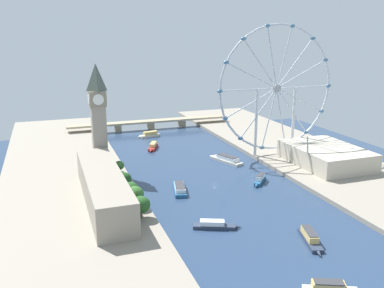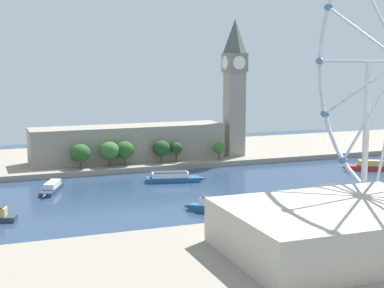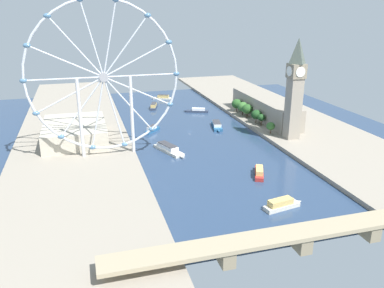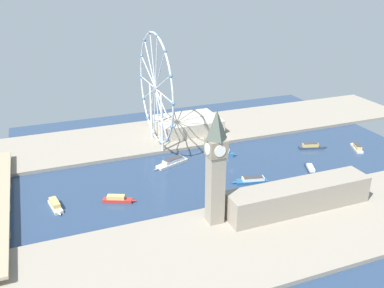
{
  "view_description": "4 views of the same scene",
  "coord_description": "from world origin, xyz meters",
  "px_view_note": "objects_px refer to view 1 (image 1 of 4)",
  "views": [
    {
      "loc": [
        -108.46,
        -257.51,
        104.86
      ],
      "look_at": [
        1.63,
        52.93,
        16.16
      ],
      "focal_mm": 38.8,
      "sensor_mm": 36.0,
      "label": 1
    },
    {
      "loc": [
        240.81,
        -95.8,
        61.23
      ],
      "look_at": [
        -16.01,
        1.19,
        20.33
      ],
      "focal_mm": 54.4,
      "sensor_mm": 36.0,
      "label": 2
    },
    {
      "loc": [
        90.55,
        321.79,
        105.02
      ],
      "look_at": [
        20.22,
        78.28,
        16.34
      ],
      "focal_mm": 36.53,
      "sensor_mm": 36.0,
      "label": 3
    },
    {
      "loc": [
        -298.69,
        154.54,
        164.68
      ],
      "look_at": [
        20.21,
        29.85,
        21.36
      ],
      "focal_mm": 39.31,
      "sensor_mm": 36.0,
      "label": 4
    }
  ],
  "objects_px": {
    "river_bridge": "(151,122)",
    "tour_boat_6": "(260,180)",
    "clock_tower": "(98,116)",
    "tour_boat_0": "(227,159)",
    "tour_boat_1": "(310,237)",
    "tour_boat_5": "(153,146)",
    "tour_boat_3": "(214,225)",
    "parliament_block": "(103,187)",
    "ferris_wheel": "(277,89)",
    "tour_boat_2": "(180,188)",
    "riverside_hall": "(326,155)",
    "tour_boat_4": "(149,135)"
  },
  "relations": [
    {
      "from": "parliament_block",
      "to": "tour_boat_4",
      "type": "bearing_deg",
      "value": 67.1
    },
    {
      "from": "ferris_wheel",
      "to": "tour_boat_4",
      "type": "height_order",
      "value": "ferris_wheel"
    },
    {
      "from": "ferris_wheel",
      "to": "tour_boat_3",
      "type": "relative_size",
      "value": 4.09
    },
    {
      "from": "parliament_block",
      "to": "ferris_wheel",
      "type": "relative_size",
      "value": 1.01
    },
    {
      "from": "tour_boat_1",
      "to": "tour_boat_5",
      "type": "relative_size",
      "value": 1.14
    },
    {
      "from": "riverside_hall",
      "to": "tour_boat_3",
      "type": "xyz_separation_m",
      "value": [
        -124.69,
        -69.18,
        -8.29
      ]
    },
    {
      "from": "tour_boat_3",
      "to": "tour_boat_5",
      "type": "relative_size",
      "value": 1.05
    },
    {
      "from": "ferris_wheel",
      "to": "riverside_hall",
      "type": "distance_m",
      "value": 67.67
    },
    {
      "from": "river_bridge",
      "to": "tour_boat_5",
      "type": "xyz_separation_m",
      "value": [
        -18.3,
        -82.02,
        -5.13
      ]
    },
    {
      "from": "river_bridge",
      "to": "tour_boat_6",
      "type": "height_order",
      "value": "river_bridge"
    },
    {
      "from": "parliament_block",
      "to": "ferris_wheel",
      "type": "bearing_deg",
      "value": 21.05
    },
    {
      "from": "tour_boat_0",
      "to": "tour_boat_5",
      "type": "height_order",
      "value": "tour_boat_0"
    },
    {
      "from": "ferris_wheel",
      "to": "tour_boat_2",
      "type": "xyz_separation_m",
      "value": [
        -102.14,
        -50.46,
        -56.71
      ]
    },
    {
      "from": "tour_boat_1",
      "to": "tour_boat_2",
      "type": "relative_size",
      "value": 0.93
    },
    {
      "from": "river_bridge",
      "to": "tour_boat_5",
      "type": "height_order",
      "value": "river_bridge"
    },
    {
      "from": "parliament_block",
      "to": "tour_boat_2",
      "type": "height_order",
      "value": "parliament_block"
    },
    {
      "from": "riverside_hall",
      "to": "tour_boat_6",
      "type": "bearing_deg",
      "value": -168.12
    },
    {
      "from": "tour_boat_4",
      "to": "tour_boat_6",
      "type": "distance_m",
      "value": 165.02
    },
    {
      "from": "tour_boat_2",
      "to": "tour_boat_3",
      "type": "height_order",
      "value": "tour_boat_2"
    },
    {
      "from": "riverside_hall",
      "to": "river_bridge",
      "type": "relative_size",
      "value": 0.37
    },
    {
      "from": "riverside_hall",
      "to": "tour_boat_4",
      "type": "height_order",
      "value": "riverside_hall"
    },
    {
      "from": "clock_tower",
      "to": "tour_boat_0",
      "type": "relative_size",
      "value": 2.21
    },
    {
      "from": "tour_boat_0",
      "to": "tour_boat_5",
      "type": "relative_size",
      "value": 1.43
    },
    {
      "from": "tour_boat_5",
      "to": "tour_boat_0",
      "type": "bearing_deg",
      "value": 63.12
    },
    {
      "from": "tour_boat_5",
      "to": "parliament_block",
      "type": "bearing_deg",
      "value": -2.77
    },
    {
      "from": "tour_boat_1",
      "to": "tour_boat_6",
      "type": "bearing_deg",
      "value": -174.45
    },
    {
      "from": "tour_boat_2",
      "to": "tour_boat_5",
      "type": "bearing_deg",
      "value": 8.19
    },
    {
      "from": "parliament_block",
      "to": "river_bridge",
      "type": "distance_m",
      "value": 216.61
    },
    {
      "from": "river_bridge",
      "to": "tour_boat_1",
      "type": "bearing_deg",
      "value": -87.1
    },
    {
      "from": "parliament_block",
      "to": "tour_boat_2",
      "type": "relative_size",
      "value": 3.54
    },
    {
      "from": "ferris_wheel",
      "to": "tour_boat_2",
      "type": "distance_m",
      "value": 127.26
    },
    {
      "from": "tour_boat_4",
      "to": "ferris_wheel",
      "type": "bearing_deg",
      "value": 118.66
    },
    {
      "from": "clock_tower",
      "to": "river_bridge",
      "type": "height_order",
      "value": "clock_tower"
    },
    {
      "from": "tour_boat_3",
      "to": "tour_boat_5",
      "type": "bearing_deg",
      "value": 109.63
    },
    {
      "from": "parliament_block",
      "to": "tour_boat_4",
      "type": "xyz_separation_m",
      "value": [
        69.46,
        164.46,
        -10.44
      ]
    },
    {
      "from": "tour_boat_1",
      "to": "tour_boat_4",
      "type": "xyz_separation_m",
      "value": [
        -24.81,
        245.58,
        0.11
      ]
    },
    {
      "from": "clock_tower",
      "to": "tour_boat_2",
      "type": "xyz_separation_m",
      "value": [
        45.43,
        -54.29,
        -42.71
      ]
    },
    {
      "from": "clock_tower",
      "to": "tour_boat_2",
      "type": "distance_m",
      "value": 82.68
    },
    {
      "from": "clock_tower",
      "to": "tour_boat_6",
      "type": "bearing_deg",
      "value": -29.02
    },
    {
      "from": "tour_boat_3",
      "to": "parliament_block",
      "type": "bearing_deg",
      "value": 159.14
    },
    {
      "from": "river_bridge",
      "to": "tour_boat_1",
      "type": "height_order",
      "value": "river_bridge"
    },
    {
      "from": "tour_boat_3",
      "to": "clock_tower",
      "type": "bearing_deg",
      "value": 134.72
    },
    {
      "from": "riverside_hall",
      "to": "river_bridge",
      "type": "xyz_separation_m",
      "value": [
        -98.08,
        182.32,
        -2.73
      ]
    },
    {
      "from": "tour_boat_1",
      "to": "tour_boat_0",
      "type": "bearing_deg",
      "value": -169.16
    },
    {
      "from": "clock_tower",
      "to": "tour_boat_1",
      "type": "distance_m",
      "value": 174.05
    },
    {
      "from": "riverside_hall",
      "to": "tour_boat_2",
      "type": "xyz_separation_m",
      "value": [
        -125.78,
        -9.95,
        -7.94
      ]
    },
    {
      "from": "parliament_block",
      "to": "tour_boat_0",
      "type": "xyz_separation_m",
      "value": [
        109.62,
        59.0,
        -10.47
      ]
    },
    {
      "from": "parliament_block",
      "to": "tour_boat_0",
      "type": "relative_size",
      "value": 3.03
    },
    {
      "from": "river_bridge",
      "to": "tour_boat_0",
      "type": "height_order",
      "value": "river_bridge"
    },
    {
      "from": "tour_boat_6",
      "to": "ferris_wheel",
      "type": "bearing_deg",
      "value": -175.27
    }
  ]
}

